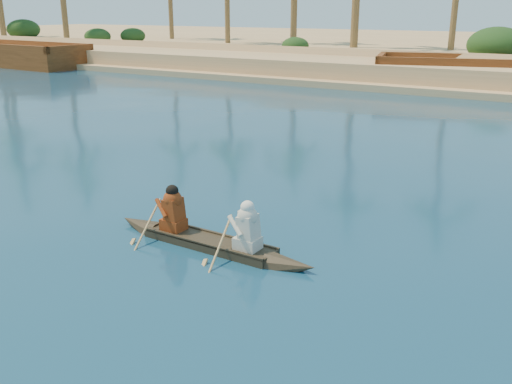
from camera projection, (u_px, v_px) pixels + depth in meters
The scene contains 5 objects.
sandy_embankment at pixel (447, 51), 51.29m from camera, with size 150.00×51.00×1.50m.
shrub_cluster at pixel (394, 55), 38.52m from camera, with size 100.00×6.00×2.40m, color #1B3E16, non-canonical shape.
canoe at pixel (209, 235), 10.59m from camera, with size 4.45×0.73×1.22m.
barge_left at pixel (20, 56), 43.79m from camera, with size 12.49×4.80×2.05m.
barge_mid at pixel (488, 75), 31.66m from camera, with size 12.68×6.89×2.01m.
Camera 1 is at (12.27, -7.18, 4.26)m, focal length 40.00 mm.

